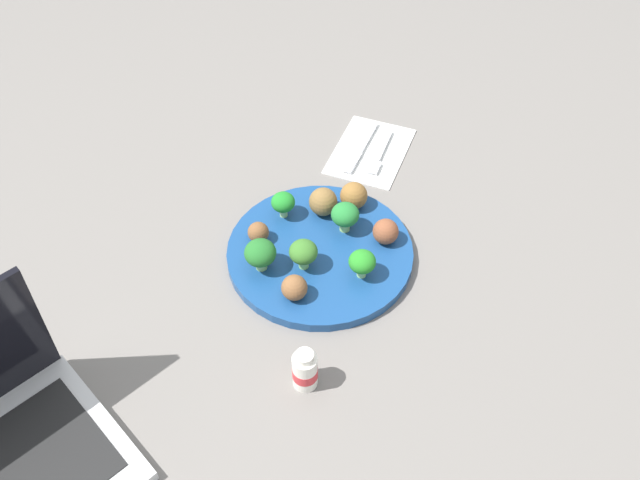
{
  "coord_description": "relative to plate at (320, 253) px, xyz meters",
  "views": [
    {
      "loc": [
        0.65,
        0.2,
        0.77
      ],
      "look_at": [
        0.0,
        0.0,
        0.04
      ],
      "focal_mm": 38.0,
      "sensor_mm": 36.0,
      "label": 1
    }
  ],
  "objects": [
    {
      "name": "broccoli_floret_mid_right",
      "position": [
        -0.05,
        0.02,
        0.04
      ],
      "size": [
        0.04,
        0.04,
        0.05
      ],
      "color": "#93BF6C",
      "rests_on": "plate"
    },
    {
      "name": "napkin",
      "position": [
        -0.26,
        0.01,
        -0.01
      ],
      "size": [
        0.18,
        0.13,
        0.01
      ],
      "primitive_type": "cube",
      "rotation": [
        0.0,
        0.0,
        -0.07
      ],
      "color": "white",
      "rests_on": "ground_plane"
    },
    {
      "name": "ground_plane",
      "position": [
        0.0,
        0.0,
        -0.01
      ],
      "size": [
        4.0,
        4.0,
        0.0
      ],
      "primitive_type": "plane",
      "color": "slate"
    },
    {
      "name": "meatball_front_left",
      "position": [
        0.01,
        -0.09,
        0.02
      ],
      "size": [
        0.03,
        0.03,
        0.03
      ],
      "primitive_type": "sphere",
      "color": "brown",
      "rests_on": "plate"
    },
    {
      "name": "yogurt_bottle",
      "position": [
        0.21,
        0.05,
        0.02
      ],
      "size": [
        0.03,
        0.03,
        0.07
      ],
      "color": "white",
      "rests_on": "ground_plane"
    },
    {
      "name": "plate",
      "position": [
        0.0,
        0.0,
        0.0
      ],
      "size": [
        0.28,
        0.28,
        0.02
      ],
      "primitive_type": "cylinder",
      "color": "navy",
      "rests_on": "ground_plane"
    },
    {
      "name": "broccoli_floret_back_left",
      "position": [
        0.04,
        -0.01,
        0.04
      ],
      "size": [
        0.04,
        0.04,
        0.05
      ],
      "color": "#8ECC6E",
      "rests_on": "plate"
    },
    {
      "name": "broccoli_floret_near_rim",
      "position": [
        0.03,
        0.07,
        0.04
      ],
      "size": [
        0.04,
        0.04,
        0.05
      ],
      "color": "#98D07D",
      "rests_on": "plate"
    },
    {
      "name": "broccoli_floret_far_rim",
      "position": [
        -0.05,
        -0.08,
        0.04
      ],
      "size": [
        0.04,
        0.04,
        0.04
      ],
      "color": "#A4CF82",
      "rests_on": "plate"
    },
    {
      "name": "meatball_mid_right",
      "position": [
        -0.08,
        -0.02,
        0.03
      ],
      "size": [
        0.04,
        0.04,
        0.04
      ],
      "primitive_type": "sphere",
      "color": "brown",
      "rests_on": "plate"
    },
    {
      "name": "fork",
      "position": [
        -0.25,
        0.03,
        -0.0
      ],
      "size": [
        0.12,
        0.02,
        0.01
      ],
      "color": "silver",
      "rests_on": "napkin"
    },
    {
      "name": "meatball_far_rim",
      "position": [
        0.1,
        -0.01,
        0.03
      ],
      "size": [
        0.04,
        0.04,
        0.04
      ],
      "primitive_type": "sphere",
      "color": "brown",
      "rests_on": "plate"
    },
    {
      "name": "meatball_back_right",
      "position": [
        -0.05,
        0.09,
        0.03
      ],
      "size": [
        0.04,
        0.04,
        0.04
      ],
      "primitive_type": "sphere",
      "color": "brown",
      "rests_on": "plate"
    },
    {
      "name": "broccoli_floret_back_right",
      "position": [
        0.06,
        -0.07,
        0.04
      ],
      "size": [
        0.05,
        0.05,
        0.05
      ],
      "color": "#8FBD6F",
      "rests_on": "plate"
    },
    {
      "name": "knife",
      "position": [
        -0.25,
        -0.01,
        -0.0
      ],
      "size": [
        0.15,
        0.03,
        0.01
      ],
      "color": "silver",
      "rests_on": "napkin"
    },
    {
      "name": "meatball_back_left",
      "position": [
        -0.1,
        0.02,
        0.03
      ],
      "size": [
        0.04,
        0.04,
        0.04
      ],
      "primitive_type": "sphere",
      "color": "brown",
      "rests_on": "plate"
    }
  ]
}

